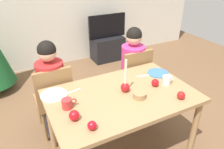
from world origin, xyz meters
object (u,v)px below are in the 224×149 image
Objects in this scene: plate_left at (54,95)px; apple_near_candle at (74,115)px; dining_table at (121,101)px; tv at (107,26)px; chair_right at (133,77)px; bowl_walnuts at (139,95)px; person_right_child at (132,72)px; person_left_child at (53,92)px; apple_by_left_plate at (155,83)px; apple_far_edge at (181,95)px; plate_right at (158,73)px; mug_left at (67,104)px; candle_centerpiece at (125,85)px; mug_right at (167,80)px; apple_by_right_mug at (92,125)px; chair_left at (54,97)px; tv_stand at (107,48)px.

plate_left is 0.43m from apple_near_candle.
tv reaches higher than dining_table.
bowl_walnuts is (-0.41, -0.73, 0.26)m from chair_right.
person_right_child is 1.33m from apple_near_candle.
person_left_child is 1.14m from apple_by_left_plate.
person_left_child reaches higher than apple_far_edge.
plate_right is 1.11m from mug_left.
person_right_child is 1.18m from plate_left.
person_right_child is at bearing 50.34° from dining_table.
dining_table is 0.65m from plate_left.
apple_near_candle is (-0.58, -0.18, -0.03)m from candle_centerpiece.
mug_right is (1.03, -0.69, 0.23)m from person_left_child.
apple_near_candle is at bearing -163.44° from plate_right.
chair_left is at bearing 95.56° from apple_by_right_mug.
person_left_child is at bearing 178.24° from chair_right.
apple_far_edge reaches higher than tv_stand.
tv_stand is at bearing 74.93° from person_right_child.
person_right_child reaches higher than mug_right.
apple_by_left_plate is (-0.20, -0.20, 0.03)m from plate_right.
apple_near_candle is at bearing 116.53° from apple_by_right_mug.
apple_near_candle is at bearing -164.39° from dining_table.
chair_right is 1.14× the size of tv.
candle_centerpiece is at bearing -0.01° from mug_left.
apple_by_left_plate is (0.90, -0.63, 0.28)m from chair_left.
apple_far_edge is (0.88, -0.00, 0.00)m from apple_by_right_mug.
tv_stand is 8.76× the size of apple_by_right_mug.
plate_left is at bearing -127.62° from tv.
plate_right is 2.72× the size of apple_near_candle.
apple_near_candle reaches higher than plate_left.
candle_centerpiece is 0.60m from apple_near_candle.
candle_centerpiece reaches higher than mug_left.
person_right_child is 13.52× the size of apple_near_candle.
bowl_walnuts is at bearing 2.01° from apple_near_candle.
chair_right reaches higher than bowl_walnuts.
tv is (0.45, 1.66, 0.14)m from person_right_child.
apple_far_edge is (-0.08, -0.92, 0.28)m from chair_right.
tv_stand is 2.72m from apple_far_edge.
apple_by_left_plate is 1.03× the size of apple_far_edge.
mug_right is (1.08, -0.33, 0.04)m from plate_left.
apple_by_left_plate is at bearing -3.44° from mug_left.
person_right_child reaches higher than apple_far_edge.
chair_left is (-0.52, 0.61, -0.15)m from dining_table.
apple_near_candle is (-1.02, -0.10, -0.00)m from mug_right.
person_left_child is 15.50× the size of apple_far_edge.
apple_by_right_mug is at bearing -161.05° from bowl_walnuts.
chair_left is at bearing 130.79° from dining_table.
apple_by_left_plate is (-0.13, 0.02, -0.01)m from mug_right.
apple_by_right_mug is at bearing -135.36° from person_right_child.
tv is at bearing 52.38° from plate_left.
mug_left is at bearing -89.60° from person_left_child.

